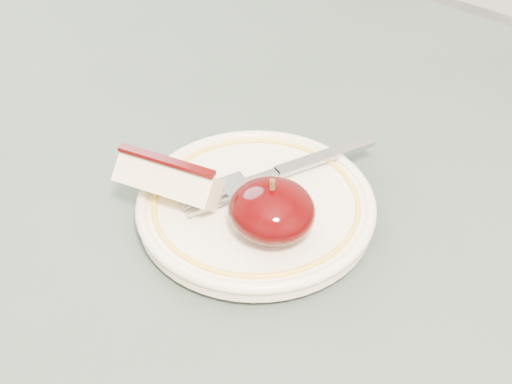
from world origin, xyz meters
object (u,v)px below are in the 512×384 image
Objects in this scene: plate at (256,206)px; apple_half at (272,210)px; fork at (275,173)px; table at (170,264)px.

apple_half reaches higher than plate.
fork is at bearing 125.07° from apple_half.
apple_half is (0.03, -0.02, 0.02)m from plate.
fork is (-0.01, 0.03, 0.01)m from plate.
table is at bearing -165.70° from plate.
plate is 0.03m from fork.
fork reaches higher than plate.
plate is 2.87× the size of apple_half.
fork is at bearing 34.90° from table.
plate is at bearing -146.34° from fork.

